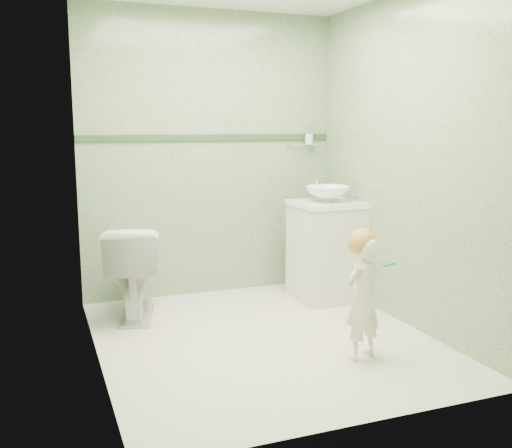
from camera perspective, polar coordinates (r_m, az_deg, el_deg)
name	(u,v)px	position (r m, az deg, el deg)	size (l,w,h in m)	color
ground	(264,339)	(4.10, 0.76, -11.16)	(2.50, 2.50, 0.00)	white
room_shell	(264,164)	(3.84, 0.80, 5.84)	(2.50, 2.54, 2.40)	#688E65
trim_stripe	(210,137)	(5.00, -4.50, 8.42)	(2.20, 0.02, 0.05)	#2A4929
vanity	(326,252)	(4.93, 6.86, -2.77)	(0.52, 0.50, 0.80)	silver
counter	(327,204)	(4.86, 6.96, 1.96)	(0.54, 0.52, 0.04)	white
basin	(327,194)	(4.85, 6.98, 2.94)	(0.37, 0.37, 0.13)	white
faucet	(317,182)	(5.00, 6.01, 4.08)	(0.03, 0.13, 0.18)	silver
cup_holder	(308,139)	(5.27, 5.12, 8.28)	(0.26, 0.07, 0.21)	silver
toilet	(135,271)	(4.54, -11.76, -4.50)	(0.40, 0.71, 0.72)	white
toddler	(362,299)	(3.72, 10.34, -7.19)	(0.28, 0.19, 0.78)	white
hair_cap	(362,242)	(3.65, 10.30, -1.77)	(0.17, 0.17, 0.17)	#BE8745
teal_toothbrush	(387,264)	(3.63, 12.69, -3.86)	(0.10, 0.14, 0.08)	#0E8C67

